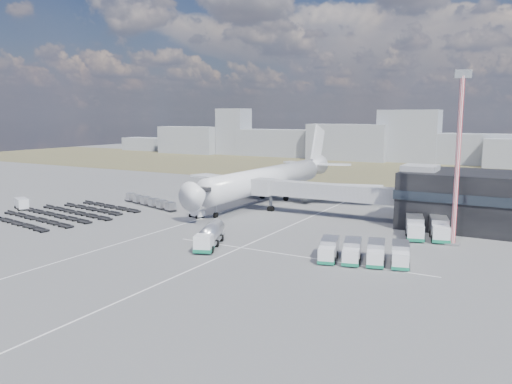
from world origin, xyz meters
The scene contains 16 objects.
ground centered at (0.00, 0.00, 0.00)m, with size 420.00×420.00×0.00m, color #565659.
grass_strip centered at (0.00, 110.00, 0.01)m, with size 420.00×90.00×0.01m, color brown.
lane_markings centered at (9.77, 3.00, 0.01)m, with size 47.12×110.00×0.01m.
terminal centered at (47.77, 23.96, 5.25)m, with size 30.40×16.40×11.00m.
jet_bridge centered at (15.90, 20.42, 5.05)m, with size 30.30×3.80×7.05m.
airliner centered at (0.00, 32.38, 5.29)m, with size 51.59×64.53×17.62m.
skyline centered at (3.24, 149.53, 7.80)m, with size 297.13×20.50×23.64m.
fuel_tanker centered at (11.49, -9.71, 1.67)m, with size 6.19×10.56×3.34m.
pushback_tug centered at (-3.39, 7.41, 0.72)m, with size 3.16×1.78×1.44m, color silver.
utility_van centered at (-41.19, -3.97, 1.20)m, with size 4.51×2.04×2.39m, color silver.
catering_truck centered at (9.83, 41.38, 1.41)m, with size 2.70×6.11×2.76m.
service_trucks_near centered at (34.59, -6.27, 1.43)m, with size 13.06×9.19×2.63m.
service_trucks_far centered at (39.51, 11.91, 1.70)m, with size 8.23×9.15×3.14m.
uld_row centered at (-19.91, 12.27, 1.06)m, with size 19.01×7.52×1.77m.
baggage_dollies centered at (-28.24, -4.06, 0.36)m, with size 25.82×25.55×0.72m.
floodlight_mast centered at (43.83, 9.63, 13.32)m, with size 2.53×2.05×26.57m.
Camera 1 is at (54.06, -71.05, 19.79)m, focal length 35.00 mm.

